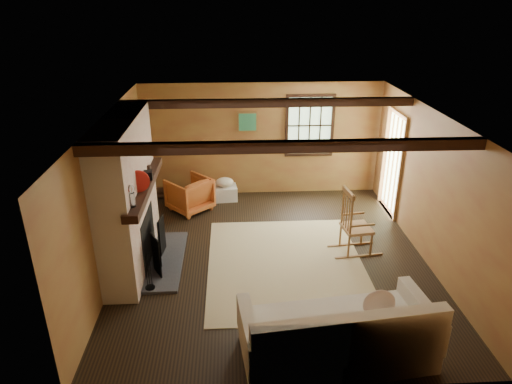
{
  "coord_description": "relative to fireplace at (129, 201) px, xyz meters",
  "views": [
    {
      "loc": [
        -0.62,
        -6.47,
        4.04
      ],
      "look_at": [
        -0.25,
        0.4,
        1.03
      ],
      "focal_mm": 32.0,
      "sensor_mm": 36.0,
      "label": 1
    }
  ],
  "objects": [
    {
      "name": "armchair",
      "position": [
        0.72,
        1.93,
        -0.76
      ],
      "size": [
        1.05,
        1.06,
        0.69
      ],
      "primitive_type": "imported",
      "rotation": [
        0.0,
        0.0,
        -2.4
      ],
      "color": "#BF6026",
      "rests_on": "ground"
    },
    {
      "name": "basket_pillow",
      "position": [
        1.42,
        2.41,
        -0.71
      ],
      "size": [
        0.44,
        0.38,
        0.19
      ],
      "primitive_type": "ellipsoid",
      "rotation": [
        0.0,
        0.0,
        0.22
      ],
      "color": "silver",
      "rests_on": "laundry_basket"
    },
    {
      "name": "laundry_basket",
      "position": [
        1.42,
        2.41,
        -0.95
      ],
      "size": [
        0.54,
        0.43,
        0.3
      ],
      "primitive_type": "cube",
      "rotation": [
        0.0,
        0.0,
        0.1
      ],
      "color": "white",
      "rests_on": "ground"
    },
    {
      "name": "firewood_pile",
      "position": [
        0.23,
        2.54,
        -0.98
      ],
      "size": [
        0.68,
        0.12,
        0.25
      ],
      "color": "brown",
      "rests_on": "ground"
    },
    {
      "name": "room_envelope",
      "position": [
        2.45,
        0.26,
        0.53
      ],
      "size": [
        5.02,
        5.52,
        2.44
      ],
      "color": "olive",
      "rests_on": "ground"
    },
    {
      "name": "fireplace",
      "position": [
        0.0,
        0.0,
        0.0
      ],
      "size": [
        1.02,
        2.3,
        2.4
      ],
      "color": "#A3633F",
      "rests_on": "ground"
    },
    {
      "name": "sofa",
      "position": [
        2.81,
        -2.31,
        -0.78
      ],
      "size": [
        2.36,
        1.25,
        0.91
      ],
      "rotation": [
        0.0,
        0.0,
        0.11
      ],
      "color": "silver",
      "rests_on": "ground"
    },
    {
      "name": "ground",
      "position": [
        2.23,
        0.0,
        -1.1
      ],
      "size": [
        5.5,
        5.5,
        0.0
      ],
      "primitive_type": "plane",
      "color": "black",
      "rests_on": "ground"
    },
    {
      "name": "rocking_chair",
      "position": [
        3.61,
        0.15,
        -0.62
      ],
      "size": [
        0.88,
        0.53,
        1.15
      ],
      "rotation": [
        0.0,
        0.0,
        1.7
      ],
      "color": "tan",
      "rests_on": "ground"
    },
    {
      "name": "rug",
      "position": [
        2.43,
        -0.2,
        -1.1
      ],
      "size": [
        2.5,
        3.0,
        0.01
      ],
      "primitive_type": "cube",
      "color": "tan",
      "rests_on": "ground"
    }
  ]
}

